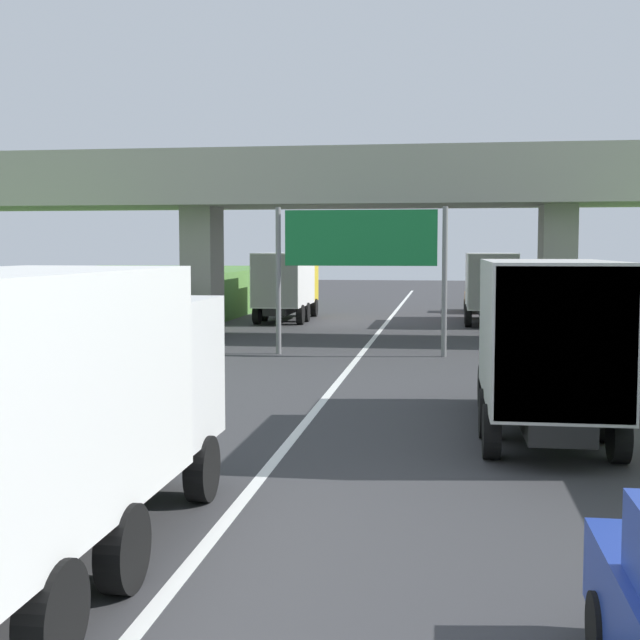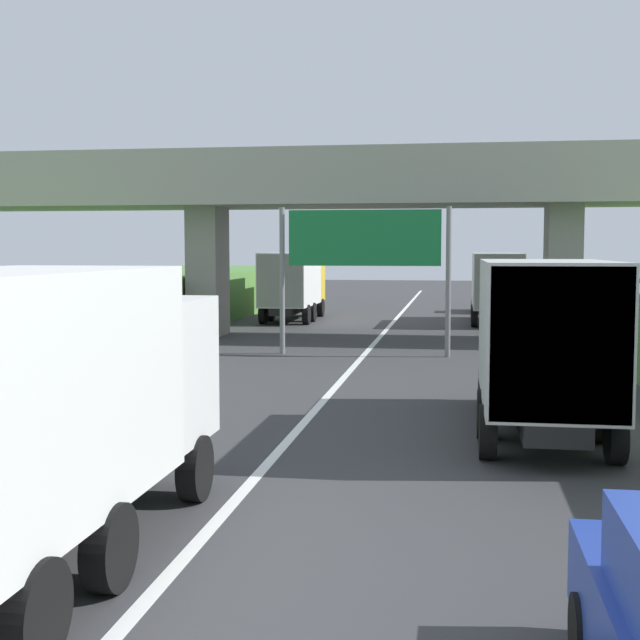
{
  "view_description": "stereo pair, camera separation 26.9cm",
  "coord_description": "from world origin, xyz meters",
  "px_view_note": "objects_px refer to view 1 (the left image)",
  "views": [
    {
      "loc": [
        2.91,
        -1.1,
        3.67
      ],
      "look_at": [
        0.0,
        18.98,
        2.0
      ],
      "focal_mm": 49.02,
      "sensor_mm": 36.0,
      "label": 1
    },
    {
      "loc": [
        3.17,
        -1.06,
        3.67
      ],
      "look_at": [
        0.0,
        18.98,
        2.0
      ],
      "focal_mm": 49.02,
      "sensor_mm": 36.0,
      "label": 2
    }
  ],
  "objects_px": {
    "truck_white": "(49,401)",
    "car_orange": "(481,297)",
    "truck_yellow": "(287,283)",
    "truck_black": "(542,337)",
    "construction_barrel_2": "(615,390)",
    "construction_barrel_3": "(574,361)",
    "overhead_highway_sign": "(360,247)",
    "truck_red": "(490,284)"
  },
  "relations": [
    {
      "from": "car_orange",
      "to": "truck_black",
      "type": "bearing_deg",
      "value": -90.18
    },
    {
      "from": "car_orange",
      "to": "construction_barrel_3",
      "type": "height_order",
      "value": "car_orange"
    },
    {
      "from": "overhead_highway_sign",
      "to": "truck_red",
      "type": "relative_size",
      "value": 0.81
    },
    {
      "from": "truck_white",
      "to": "construction_barrel_2",
      "type": "relative_size",
      "value": 8.11
    },
    {
      "from": "truck_black",
      "to": "construction_barrel_3",
      "type": "bearing_deg",
      "value": 77.62
    },
    {
      "from": "truck_white",
      "to": "construction_barrel_2",
      "type": "bearing_deg",
      "value": 53.32
    },
    {
      "from": "truck_white",
      "to": "truck_black",
      "type": "distance_m",
      "value": 10.44
    },
    {
      "from": "truck_yellow",
      "to": "truck_black",
      "type": "xyz_separation_m",
      "value": [
        9.9,
        -26.08,
        0.0
      ]
    },
    {
      "from": "truck_yellow",
      "to": "construction_barrel_2",
      "type": "relative_size",
      "value": 8.11
    },
    {
      "from": "truck_black",
      "to": "overhead_highway_sign",
      "type": "bearing_deg",
      "value": 111.53
    },
    {
      "from": "truck_yellow",
      "to": "construction_barrel_3",
      "type": "bearing_deg",
      "value": -57.28
    },
    {
      "from": "construction_barrel_3",
      "to": "car_orange",
      "type": "bearing_deg",
      "value": 93.66
    },
    {
      "from": "truck_red",
      "to": "truck_white",
      "type": "distance_m",
      "value": 34.88
    },
    {
      "from": "car_orange",
      "to": "construction_barrel_2",
      "type": "bearing_deg",
      "value": -86.57
    },
    {
      "from": "overhead_highway_sign",
      "to": "car_orange",
      "type": "relative_size",
      "value": 1.43
    },
    {
      "from": "truck_red",
      "to": "car_orange",
      "type": "bearing_deg",
      "value": 90.96
    },
    {
      "from": "truck_yellow",
      "to": "truck_white",
      "type": "bearing_deg",
      "value": -84.08
    },
    {
      "from": "truck_yellow",
      "to": "truck_black",
      "type": "height_order",
      "value": "same"
    },
    {
      "from": "truck_black",
      "to": "construction_barrel_2",
      "type": "distance_m",
      "value": 3.74
    },
    {
      "from": "overhead_highway_sign",
      "to": "truck_white",
      "type": "height_order",
      "value": "overhead_highway_sign"
    },
    {
      "from": "truck_yellow",
      "to": "truck_red",
      "type": "bearing_deg",
      "value": -0.72
    },
    {
      "from": "truck_red",
      "to": "truck_black",
      "type": "xyz_separation_m",
      "value": [
        -0.23,
        -25.96,
        0.0
      ]
    },
    {
      "from": "construction_barrel_3",
      "to": "truck_yellow",
      "type": "bearing_deg",
      "value": 122.72
    },
    {
      "from": "truck_red",
      "to": "truck_white",
      "type": "relative_size",
      "value": 1.0
    },
    {
      "from": "overhead_highway_sign",
      "to": "truck_white",
      "type": "distance_m",
      "value": 20.58
    },
    {
      "from": "truck_yellow",
      "to": "construction_barrel_2",
      "type": "distance_m",
      "value": 26.15
    },
    {
      "from": "truck_white",
      "to": "construction_barrel_2",
      "type": "xyz_separation_m",
      "value": [
        8.28,
        11.12,
        -1.47
      ]
    },
    {
      "from": "truck_black",
      "to": "construction_barrel_2",
      "type": "relative_size",
      "value": 8.11
    },
    {
      "from": "overhead_highway_sign",
      "to": "truck_red",
      "type": "height_order",
      "value": "overhead_highway_sign"
    },
    {
      "from": "truck_white",
      "to": "car_orange",
      "type": "relative_size",
      "value": 1.78
    },
    {
      "from": "construction_barrel_2",
      "to": "truck_black",
      "type": "bearing_deg",
      "value": -124.69
    },
    {
      "from": "truck_black",
      "to": "car_orange",
      "type": "height_order",
      "value": "truck_black"
    },
    {
      "from": "construction_barrel_3",
      "to": "construction_barrel_2",
      "type": "bearing_deg",
      "value": -87.71
    },
    {
      "from": "truck_white",
      "to": "construction_barrel_2",
      "type": "height_order",
      "value": "truck_white"
    },
    {
      "from": "truck_red",
      "to": "overhead_highway_sign",
      "type": "bearing_deg",
      "value": -109.98
    },
    {
      "from": "truck_yellow",
      "to": "car_orange",
      "type": "height_order",
      "value": "truck_yellow"
    },
    {
      "from": "truck_white",
      "to": "truck_yellow",
      "type": "relative_size",
      "value": 1.0
    },
    {
      "from": "car_orange",
      "to": "construction_barrel_3",
      "type": "distance_m",
      "value": 25.8
    },
    {
      "from": "truck_yellow",
      "to": "construction_barrel_3",
      "type": "relative_size",
      "value": 8.11
    },
    {
      "from": "overhead_highway_sign",
      "to": "truck_white",
      "type": "bearing_deg",
      "value": -94.31
    },
    {
      "from": "truck_white",
      "to": "construction_barrel_2",
      "type": "distance_m",
      "value": 13.95
    },
    {
      "from": "truck_red",
      "to": "truck_black",
      "type": "height_order",
      "value": "same"
    }
  ]
}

